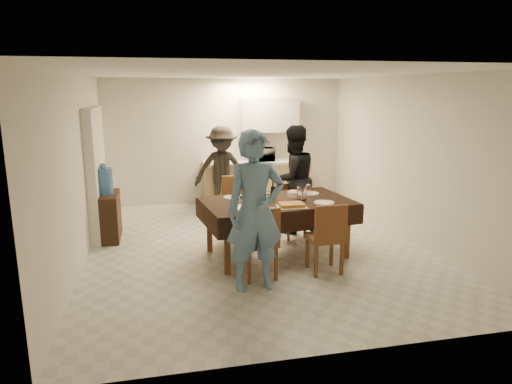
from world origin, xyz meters
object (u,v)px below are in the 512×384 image
water_pitcher (302,193)px  person_near (255,211)px  dining_table (277,203)px  person_kitchen (222,169)px  savoury_tart (291,205)px  microwave (262,154)px  person_far (293,179)px  console (106,216)px  water_jug (104,181)px  wine_bottle (273,190)px

water_pitcher → person_near: size_ratio=0.11×
dining_table → person_kitchen: (-0.42, 2.62, 0.06)m
savoury_tart → microwave: 3.47m
person_near → person_far: person_near is taller
console → person_far: (3.05, -0.24, 0.53)m
person_near → water_jug: bearing=126.7°
dining_table → water_pitcher: (0.35, -0.05, 0.14)m
water_pitcher → savoury_tart: bearing=-127.1°
person_far → dining_table: bearing=45.9°
console → water_pitcher: 3.19m
wine_bottle → dining_table: bearing=-45.0°
dining_table → person_near: (-0.55, -1.05, 0.19)m
microwave → water_pitcher: bearing=87.5°
dining_table → water_jug: size_ratio=5.39×
water_jug → person_kitchen: 2.47m
console → person_kitchen: 2.51m
savoury_tart → person_far: 1.50m
microwave → person_far: size_ratio=0.27×
water_jug → microwave: microwave is taller
water_jug → person_near: (1.95, -2.34, 0.01)m
dining_table → water_pitcher: size_ratio=10.87×
console → wine_bottle: wine_bottle is taller
console → water_jug: (0.00, 0.00, 0.58)m
microwave → person_near: bearing=75.8°
dining_table → microwave: 3.12m
savoury_tart → person_far: size_ratio=0.22×
person_far → person_kitchen: person_far is taller
microwave → person_kitchen: person_kitchen is taller
dining_table → person_kitchen: person_kitchen is taller
dining_table → person_far: 1.19m
wine_bottle → water_jug: bearing=153.1°
water_jug → person_far: 3.06m
wine_bottle → savoury_tart: (0.15, -0.43, -0.12)m
person_kitchen → person_far: bearing=-58.3°
dining_table → savoury_tart: size_ratio=5.73×
dining_table → wine_bottle: wine_bottle is taller
dining_table → person_far: person_far is taller
console → savoury_tart: savoury_tart is taller
dining_table → person_kitchen: size_ratio=1.33×
person_far → wine_bottle: bearing=42.5°
wine_bottle → person_kitchen: 2.59m
water_pitcher → wine_bottle: bearing=166.0°
water_pitcher → savoury_tart: 0.42m
water_pitcher → microwave: bearing=87.5°
water_pitcher → person_kitchen: (-0.77, 2.67, -0.08)m
water_jug → savoury_tart: (2.60, -1.67, -0.12)m
console → person_near: person_near is taller
console → water_jug: size_ratio=1.95×
console → water_pitcher: size_ratio=3.94×
water_pitcher → dining_table: bearing=171.9°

